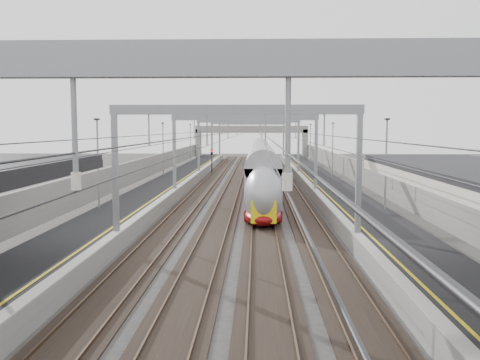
{
  "coord_description": "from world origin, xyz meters",
  "views": [
    {
      "loc": [
        1.07,
        -5.47,
        6.4
      ],
      "look_at": [
        0.0,
        28.36,
        3.12
      ],
      "focal_mm": 40.0,
      "sensor_mm": 36.0,
      "label": 1
    }
  ],
  "objects": [
    {
      "name": "overhead_line",
      "position": [
        0.0,
        51.62,
        6.14
      ],
      "size": [
        13.0,
        140.0,
        6.6
      ],
      "color": "gray",
      "rests_on": "platform_left"
    },
    {
      "name": "tracks",
      "position": [
        0.0,
        45.0,
        0.05
      ],
      "size": [
        11.4,
        140.0,
        0.2
      ],
      "color": "black",
      "rests_on": "ground"
    },
    {
      "name": "platform_right",
      "position": [
        8.0,
        45.0,
        0.5
      ],
      "size": [
        4.0,
        120.0,
        1.0
      ],
      "primitive_type": "cube",
      "color": "black",
      "rests_on": "ground"
    },
    {
      "name": "platform_left",
      "position": [
        -8.0,
        45.0,
        0.5
      ],
      "size": [
        4.0,
        120.0,
        1.0
      ],
      "primitive_type": "cube",
      "color": "black",
      "rests_on": "ground"
    },
    {
      "name": "wall_right",
      "position": [
        11.2,
        45.0,
        1.6
      ],
      "size": [
        0.3,
        120.0,
        3.2
      ],
      "primitive_type": "cube",
      "color": "slate",
      "rests_on": "ground"
    },
    {
      "name": "signal_red_near",
      "position": [
        3.2,
        67.46,
        2.42
      ],
      "size": [
        0.32,
        0.32,
        3.48
      ],
      "color": "black",
      "rests_on": "ground"
    },
    {
      "name": "wall_left",
      "position": [
        -11.2,
        45.0,
        1.6
      ],
      "size": [
        0.3,
        120.0,
        3.2
      ],
      "primitive_type": "cube",
      "color": "slate",
      "rests_on": "ground"
    },
    {
      "name": "signal_red_far",
      "position": [
        5.4,
        67.58,
        2.42
      ],
      "size": [
        0.32,
        0.32,
        3.48
      ],
      "color": "black",
      "rests_on": "ground"
    },
    {
      "name": "signal_green",
      "position": [
        -5.2,
        68.56,
        2.42
      ],
      "size": [
        0.32,
        0.32,
        3.48
      ],
      "color": "black",
      "rests_on": "ground"
    },
    {
      "name": "overbridge",
      "position": [
        0.0,
        100.0,
        5.31
      ],
      "size": [
        22.0,
        2.2,
        6.9
      ],
      "color": "slate",
      "rests_on": "ground"
    },
    {
      "name": "train",
      "position": [
        1.5,
        48.59,
        1.97
      ],
      "size": [
        2.53,
        46.02,
        4.0
      ],
      "color": "maroon",
      "rests_on": "ground"
    }
  ]
}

